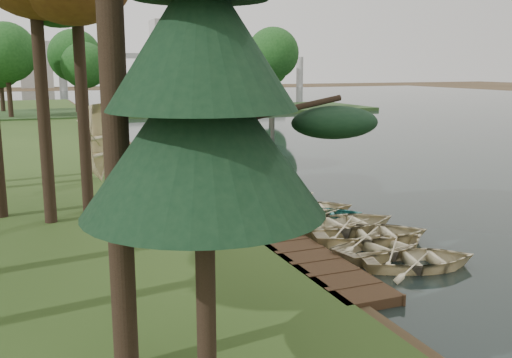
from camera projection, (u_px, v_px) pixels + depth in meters
name	position (u px, v px, depth m)	size (l,w,h in m)	color
ground	(290.00, 221.00, 21.06)	(300.00, 300.00, 0.00)	#3D2F1D
water	(499.00, 130.00, 50.31)	(130.00, 200.00, 0.05)	black
boardwalk	(250.00, 221.00, 20.44)	(1.60, 16.00, 0.30)	#372415
peninsula	(173.00, 111.00, 69.40)	(50.00, 14.00, 0.45)	#26401C
far_trees	(143.00, 59.00, 66.96)	(45.60, 5.60, 8.80)	black
bridge	(117.00, 60.00, 133.26)	(95.90, 4.00, 8.60)	#A5A5A0
building_a	(171.00, 54.00, 157.60)	(10.00, 8.00, 18.00)	#A5A5A0
building_b	(36.00, 65.00, 149.79)	(8.00, 8.00, 12.00)	#A5A5A0
rowboat_0	(419.00, 256.00, 15.91)	(2.34, 3.28, 0.68)	beige
rowboat_1	(384.00, 244.00, 17.04)	(2.41, 3.38, 0.70)	beige
rowboat_2	(371.00, 232.00, 18.11)	(2.70, 3.78, 0.78)	beige
rowboat_3	(344.00, 221.00, 19.27)	(2.78, 3.89, 0.81)	beige
rowboat_4	(318.00, 213.00, 20.69)	(2.31, 3.23, 0.67)	teal
rowboat_5	(308.00, 206.00, 21.55)	(2.46, 3.44, 0.71)	beige
rowboat_6	(289.00, 198.00, 22.96)	(2.29, 3.20, 0.66)	beige
rowboat_7	(276.00, 193.00, 24.00)	(2.14, 3.00, 0.62)	beige
stored_rowboat	(99.00, 174.00, 26.64)	(2.59, 3.62, 0.75)	beige
pine_tree	(202.00, 81.00, 8.53)	(3.80, 3.80, 8.16)	black
reeds_0	(221.00, 224.00, 17.62)	(0.60, 0.60, 1.04)	#3F661E
reeds_1	(207.00, 199.00, 21.03)	(0.60, 0.60, 0.95)	#3F661E
reeds_2	(120.00, 185.00, 23.13)	(0.60, 0.60, 1.12)	#3F661E
reeds_3	(137.00, 176.00, 25.43)	(0.60, 0.60, 1.00)	#3F661E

